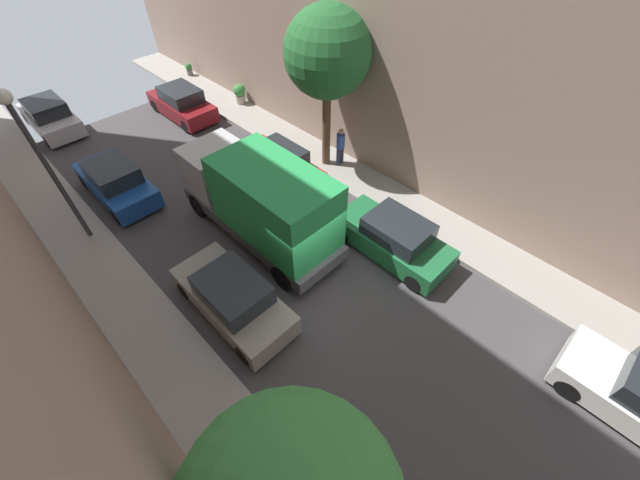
% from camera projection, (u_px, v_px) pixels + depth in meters
% --- Properties ---
extents(ground, '(32.00, 32.00, 0.00)m').
position_uv_depth(ground, '(324.00, 283.00, 12.61)').
color(ground, '#423F42').
extents(sidewalk_left, '(2.00, 44.00, 0.15)m').
position_uv_depth(sidewalk_left, '(193.00, 388.00, 10.12)').
color(sidewalk_left, gray).
rests_on(sidewalk_left, ground).
extents(sidewalk_right, '(2.00, 44.00, 0.15)m').
position_uv_depth(sidewalk_right, '(412.00, 211.00, 14.99)').
color(sidewalk_right, gray).
rests_on(sidewalk_right, ground).
extents(parked_car_left_1, '(1.78, 4.20, 1.57)m').
position_uv_depth(parked_car_left_1, '(233.00, 298.00, 11.35)').
color(parked_car_left_1, gray).
rests_on(parked_car_left_1, ground).
extents(parked_car_left_2, '(1.78, 4.20, 1.57)m').
position_uv_depth(parked_car_left_2, '(116.00, 182.00, 15.23)').
color(parked_car_left_2, '#194799').
rests_on(parked_car_left_2, ground).
extents(parked_car_left_3, '(1.78, 4.20, 1.57)m').
position_uv_depth(parked_car_left_3, '(50.00, 117.00, 18.85)').
color(parked_car_left_3, silver).
rests_on(parked_car_left_3, ground).
extents(parked_car_right_2, '(1.78, 4.20, 1.57)m').
position_uv_depth(parked_car_right_2, '(393.00, 238.00, 13.06)').
color(parked_car_right_2, '#1E6638').
rests_on(parked_car_right_2, ground).
extents(parked_car_right_3, '(1.78, 4.20, 1.57)m').
position_uv_depth(parked_car_right_3, '(278.00, 165.00, 16.02)').
color(parked_car_right_3, red).
rests_on(parked_car_right_3, ground).
extents(parked_car_right_4, '(1.78, 4.20, 1.57)m').
position_uv_depth(parked_car_right_4, '(182.00, 103.00, 19.80)').
color(parked_car_right_4, maroon).
rests_on(parked_car_right_4, ground).
extents(delivery_truck, '(2.26, 6.60, 3.38)m').
position_uv_depth(delivery_truck, '(260.00, 200.00, 12.80)').
color(delivery_truck, '#4C4C51').
rests_on(delivery_truck, ground).
extents(pedestrian, '(0.40, 0.36, 1.72)m').
position_uv_depth(pedestrian, '(340.00, 145.00, 16.42)').
color(pedestrian, '#2D334C').
rests_on(pedestrian, sidewalk_right).
extents(street_tree_1, '(3.26, 3.26, 6.37)m').
position_uv_depth(street_tree_1, '(327.00, 54.00, 13.73)').
color(street_tree_1, brown).
rests_on(street_tree_1, sidewalk_right).
extents(potted_plant_0, '(0.39, 0.39, 0.71)m').
position_uv_depth(potted_plant_0, '(189.00, 69.00, 23.30)').
color(potted_plant_0, slate).
rests_on(potted_plant_0, sidewalk_right).
extents(potted_plant_1, '(0.66, 0.66, 1.04)m').
position_uv_depth(potted_plant_1, '(240.00, 93.00, 20.65)').
color(potted_plant_1, '#B2A899').
rests_on(potted_plant_1, sidewalk_right).
extents(lamp_post, '(0.44, 0.44, 5.52)m').
position_uv_depth(lamp_post, '(37.00, 150.00, 11.33)').
color(lamp_post, '#333338').
rests_on(lamp_post, sidewalk_left).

